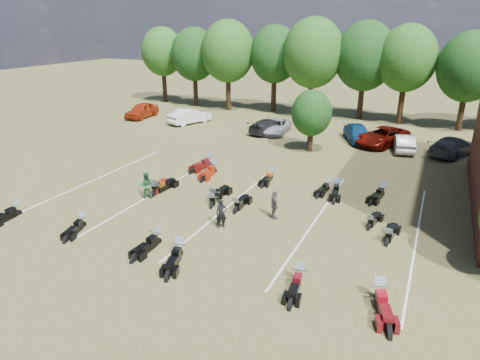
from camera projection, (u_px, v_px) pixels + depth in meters
The scene contains 34 objects.
ground at pixel (258, 238), 20.80m from camera, with size 160.00×160.00×0.00m, color brown.
car_0 at pixel (142, 110), 46.42m from camera, with size 1.86×4.63×1.58m, color maroon.
car_1 at pixel (190, 116), 43.76m from camera, with size 1.64×4.69×1.55m, color silver.
car_2 at pixel (276, 127), 39.92m from camera, with size 2.15×4.66×1.30m, color #96999E.
car_3 at pixel (269, 126), 39.94m from camera, with size 1.88×4.64×1.35m, color black.
car_4 at pixel (358, 133), 37.18m from camera, with size 1.81×4.51×1.54m, color navy.
car_5 at pixel (404, 142), 34.53m from camera, with size 1.45×4.17×1.37m, color #BCBCB7.
car_6 at pixel (382, 136), 36.04m from camera, with size 2.53×5.49×1.53m, color #580B05.
car_7 at pixel (453, 146), 33.32m from camera, with size 2.06×5.07×1.47m, color #3E3F44.
person_black at pixel (221, 214), 21.53m from camera, with size 0.57×0.37×1.55m, color black.
person_green at pixel (146, 185), 25.23m from camera, with size 0.78×0.61×1.61m, color #225B30.
person_grey at pixel (275, 205), 22.53m from camera, with size 0.94×0.39×1.60m, color #574F4B.
motorcycle_0 at pixel (17, 216), 23.17m from camera, with size 0.71×2.23×1.24m, color black, non-canonical shape.
motorcycle_1 at pixel (83, 227), 21.84m from camera, with size 0.67×2.10×1.17m, color black, non-canonical shape.
motorcycle_2 at pixel (157, 244), 20.17m from camera, with size 0.72×2.28×1.27m, color black, non-canonical shape.
motorcycle_3 at pixel (180, 257), 19.09m from camera, with size 0.76×2.38×1.33m, color black, non-canonical shape.
motorcycle_5 at pixel (299, 283), 17.20m from camera, with size 0.71×2.23×1.24m, color black, non-canonical shape.
motorcycle_6 at pixel (378, 301), 16.07m from camera, with size 0.80×2.51×1.40m, color #500B0E, non-canonical shape.
motorcycle_7 at pixel (154, 196), 25.76m from camera, with size 0.80×2.50×1.39m, color maroon, non-canonical shape.
motorcycle_8 at pixel (157, 194), 26.01m from camera, with size 0.78×2.46×1.37m, color black, non-canonical shape.
motorcycle_9 at pixel (212, 207), 24.24m from camera, with size 0.72×2.27×1.27m, color black, non-canonical shape.
motorcycle_10 at pixel (214, 202), 24.88m from camera, with size 0.76×2.38×1.33m, color black, non-canonical shape.
motorcycle_11 at pixel (236, 212), 23.59m from camera, with size 0.72×2.26×1.26m, color black, non-canonical shape.
motorcycle_12 at pixel (387, 244), 20.20m from camera, with size 0.71×2.22×1.24m, color black, non-canonical shape.
motorcycle_13 at pixel (369, 229), 21.69m from camera, with size 0.64×2.01×1.12m, color black, non-canonical shape.
motorcycle_14 at pixel (209, 167), 30.97m from camera, with size 0.80×2.50×1.39m, color #490B0A, non-canonical shape.
motorcycle_15 at pixel (214, 173), 29.63m from camera, with size 0.78×2.46×1.37m, color maroon, non-canonical shape.
motorcycle_17 at pixel (271, 179), 28.45m from camera, with size 0.69×2.17×1.21m, color black, non-canonical shape.
motorcycle_18 at pixel (327, 190), 26.65m from camera, with size 0.64×2.02×1.13m, color black, non-canonical shape.
motorcycle_19 at pixel (381, 196), 25.71m from camera, with size 0.73×2.28×1.27m, color black, non-canonical shape.
motorcycle_20 at pixel (336, 193), 26.27m from camera, with size 0.73×2.30×1.28m, color black, non-canonical shape.
tree_line at pixel (360, 58), 43.60m from camera, with size 56.00×6.00×9.79m.
young_tree_midfield at pixel (312, 113), 33.67m from camera, with size 3.20×3.20×4.70m.
parking_lines at pixel (230, 205), 24.54m from camera, with size 20.10×14.00×0.01m.
Camera 1 is at (7.05, -17.14, 9.90)m, focal length 32.00 mm.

